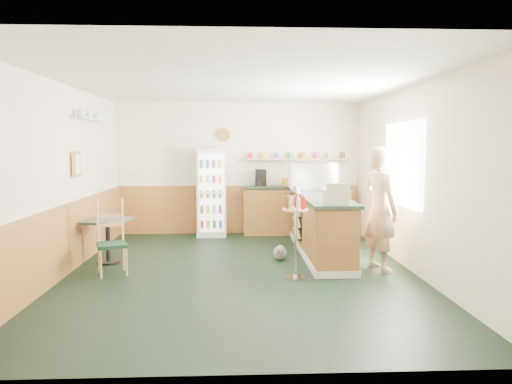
{
  "coord_description": "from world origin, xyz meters",
  "views": [
    {
      "loc": [
        -0.05,
        -6.48,
        1.82
      ],
      "look_at": [
        0.26,
        0.6,
        1.11
      ],
      "focal_mm": 32.0,
      "sensor_mm": 36.0,
      "label": 1
    }
  ],
  "objects": [
    {
      "name": "ground",
      "position": [
        0.0,
        0.0,
        0.0
      ],
      "size": [
        6.0,
        6.0,
        0.0
      ],
      "primitive_type": "plane",
      "color": "black",
      "rests_on": "ground"
    },
    {
      "name": "cash_register",
      "position": [
        1.35,
        -0.13,
        1.11
      ],
      "size": [
        0.39,
        0.41,
        0.21
      ],
      "primitive_type": "cube",
      "rotation": [
        0.0,
        0.0,
        -0.1
      ],
      "color": "beige",
      "rests_on": "service_counter"
    },
    {
      "name": "service_counter",
      "position": [
        1.35,
        1.07,
        0.46
      ],
      "size": [
        0.68,
        3.01,
        1.01
      ],
      "color": "#A46935",
      "rests_on": "ground"
    },
    {
      "name": "back_counter",
      "position": [
        1.19,
        2.8,
        0.55
      ],
      "size": [
        2.24,
        0.42,
        1.69
      ],
      "color": "#A46935",
      "rests_on": "ground"
    },
    {
      "name": "cafe_chair",
      "position": [
        -1.81,
        0.03,
        0.56
      ],
      "size": [
        0.51,
        0.51,
        1.07
      ],
      "rotation": [
        0.0,
        0.0,
        0.35
      ],
      "color": "black",
      "rests_on": "ground"
    },
    {
      "name": "room_envelope",
      "position": [
        -0.23,
        0.73,
        1.52
      ],
      "size": [
        5.04,
        6.02,
        2.72
      ],
      "color": "beige",
      "rests_on": "ground"
    },
    {
      "name": "cafe_table",
      "position": [
        -2.05,
        0.59,
        0.48
      ],
      "size": [
        0.7,
        0.7,
        0.69
      ],
      "rotation": [
        0.0,
        0.0,
        -0.13
      ],
      "color": "black",
      "rests_on": "ground"
    },
    {
      "name": "dog_doorstop",
      "position": [
        0.65,
        0.67,
        0.12
      ],
      "size": [
        0.21,
        0.28,
        0.26
      ],
      "rotation": [
        0.0,
        0.0,
        -0.1
      ],
      "color": "gray",
      "rests_on": "ground"
    },
    {
      "name": "display_case",
      "position": [
        1.35,
        1.73,
        1.26
      ],
      "size": [
        0.89,
        0.46,
        0.5
      ],
      "color": "silver",
      "rests_on": "service_counter"
    },
    {
      "name": "condiment_stand",
      "position": [
        0.76,
        -0.35,
        0.74
      ],
      "size": [
        0.36,
        0.36,
        1.13
      ],
      "rotation": [
        0.0,
        0.0,
        0.44
      ],
      "color": "silver",
      "rests_on": "ground"
    },
    {
      "name": "drinks_fridge",
      "position": [
        -0.55,
        2.74,
        0.89
      ],
      "size": [
        0.59,
        0.52,
        1.78
      ],
      "color": "silver",
      "rests_on": "ground"
    },
    {
      "name": "shopkeeper",
      "position": [
        2.05,
        0.02,
        0.91
      ],
      "size": [
        0.62,
        0.72,
        1.81
      ],
      "primitive_type": "imported",
      "rotation": [
        0.0,
        0.0,
        1.93
      ],
      "color": "tan",
      "rests_on": "ground"
    },
    {
      "name": "newspaper_rack",
      "position": [
        0.99,
        1.24,
        0.69
      ],
      "size": [
        0.09,
        0.46,
        0.92
      ],
      "color": "black",
      "rests_on": "ground"
    }
  ]
}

